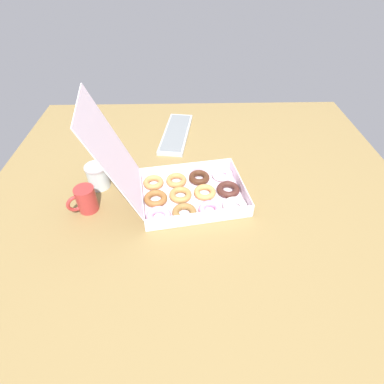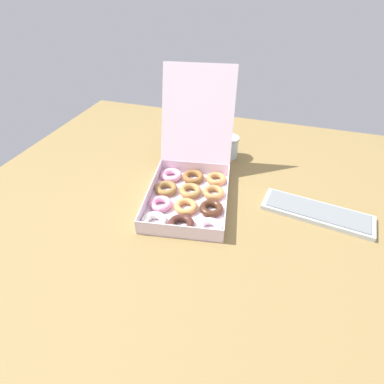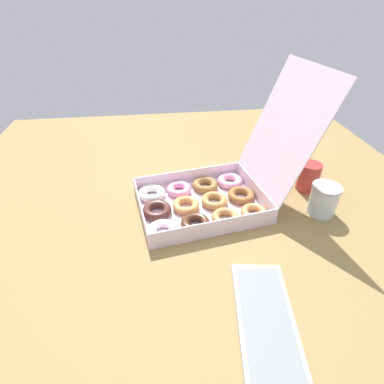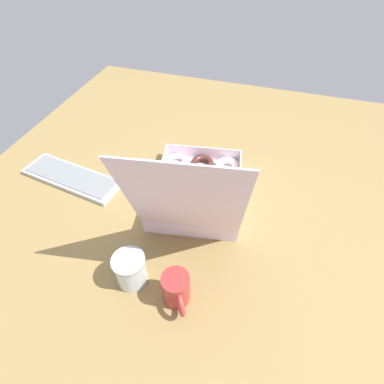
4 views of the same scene
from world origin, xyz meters
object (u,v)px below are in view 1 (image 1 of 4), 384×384
object	(u,v)px
keyboard	(176,133)
coffee_mug	(85,199)
glass_jar	(98,176)
donut_box	(185,190)

from	to	relation	value
keyboard	coffee_mug	size ratio (longest dim) A/B	3.91
keyboard	glass_jar	size ratio (longest dim) A/B	3.99
donut_box	keyboard	size ratio (longest dim) A/B	1.45
keyboard	glass_jar	xyz separation A→B (cm)	(-41.23, 32.08, 4.23)
keyboard	glass_jar	distance (cm)	52.41
donut_box	keyboard	xyz separation A→B (cm)	(50.09, 4.27, -3.54)
coffee_mug	glass_jar	size ratio (longest dim) A/B	1.02
donut_box	glass_jar	distance (cm)	37.42
coffee_mug	glass_jar	xyz separation A→B (cm)	(14.34, -1.81, -0.08)
donut_box	keyboard	distance (cm)	50.40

